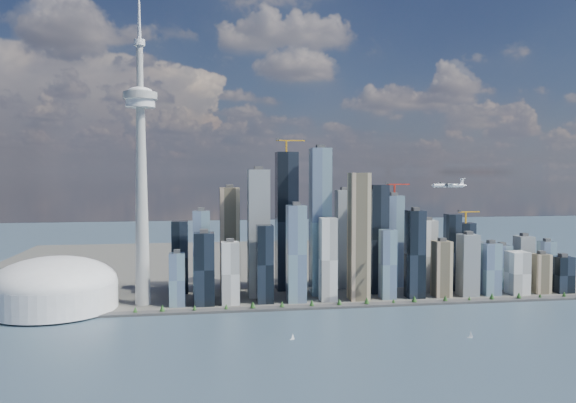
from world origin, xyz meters
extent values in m
plane|color=#334A59|center=(0.00, 0.00, 0.00)|extent=(4000.00, 4000.00, 0.00)
cube|color=#383838|center=(0.00, 250.00, 2.00)|extent=(1100.00, 22.00, 4.00)
cube|color=#4C4C47|center=(0.00, 700.00, 1.50)|extent=(1400.00, 900.00, 3.00)
cylinder|color=#3F2D1E|center=(-476.67, 250.00, 5.20)|extent=(1.00, 1.00, 2.40)
cone|color=#254E1C|center=(-476.67, 250.00, 8.80)|extent=(7.20, 7.20, 8.00)
cylinder|color=#3F2D1E|center=(-390.00, 250.00, 5.20)|extent=(1.00, 1.00, 2.40)
cone|color=#254E1C|center=(-390.00, 250.00, 8.80)|extent=(7.20, 7.20, 8.00)
cylinder|color=#3F2D1E|center=(-303.33, 250.00, 5.20)|extent=(1.00, 1.00, 2.40)
cone|color=#254E1C|center=(-303.33, 250.00, 8.80)|extent=(7.20, 7.20, 8.00)
cylinder|color=#3F2D1E|center=(-216.67, 250.00, 5.20)|extent=(1.00, 1.00, 2.40)
cone|color=#254E1C|center=(-216.67, 250.00, 8.80)|extent=(7.20, 7.20, 8.00)
cylinder|color=#3F2D1E|center=(-130.00, 250.00, 5.20)|extent=(1.00, 1.00, 2.40)
cone|color=#254E1C|center=(-130.00, 250.00, 8.80)|extent=(7.20, 7.20, 8.00)
cylinder|color=#3F2D1E|center=(-43.33, 250.00, 5.20)|extent=(1.00, 1.00, 2.40)
cone|color=#254E1C|center=(-43.33, 250.00, 8.80)|extent=(7.20, 7.20, 8.00)
cylinder|color=#3F2D1E|center=(43.33, 250.00, 5.20)|extent=(1.00, 1.00, 2.40)
cone|color=#254E1C|center=(43.33, 250.00, 8.80)|extent=(7.20, 7.20, 8.00)
cylinder|color=#3F2D1E|center=(130.00, 250.00, 5.20)|extent=(1.00, 1.00, 2.40)
cone|color=#254E1C|center=(130.00, 250.00, 8.80)|extent=(7.20, 7.20, 8.00)
cylinder|color=#3F2D1E|center=(216.67, 250.00, 5.20)|extent=(1.00, 1.00, 2.40)
cone|color=#254E1C|center=(216.67, 250.00, 8.80)|extent=(7.20, 7.20, 8.00)
cylinder|color=#3F2D1E|center=(303.33, 250.00, 5.20)|extent=(1.00, 1.00, 2.40)
cone|color=#254E1C|center=(303.33, 250.00, 8.80)|extent=(7.20, 7.20, 8.00)
cylinder|color=#3F2D1E|center=(390.00, 250.00, 5.20)|extent=(1.00, 1.00, 2.40)
cone|color=#254E1C|center=(390.00, 250.00, 8.80)|extent=(7.20, 7.20, 8.00)
cube|color=black|center=(-200.00, 290.00, 64.55)|extent=(34.00, 34.00, 123.10)
cube|color=slate|center=(-200.00, 340.00, 81.34)|extent=(30.00, 30.00, 156.68)
cube|color=silver|center=(-150.00, 290.00, 56.16)|extent=(30.00, 30.00, 106.32)
cube|color=tan|center=(-150.00, 395.00, 100.92)|extent=(36.00, 36.00, 195.85)
cube|color=slate|center=(-95.00, 340.00, 117.71)|extent=(38.00, 38.00, 229.42)
cube|color=black|center=(-95.00, 290.00, 70.15)|extent=(28.00, 28.00, 134.29)
cube|color=slate|center=(-40.00, 290.00, 86.93)|extent=(32.00, 32.00, 167.87)
cube|color=black|center=(-40.00, 395.00, 134.50)|extent=(40.00, 40.00, 262.99)
cube|color=slate|center=(15.00, 340.00, 137.29)|extent=(36.00, 36.00, 268.59)
cube|color=silver|center=(15.00, 290.00, 75.74)|extent=(28.00, 28.00, 145.49)
cube|color=tan|center=(70.00, 290.00, 114.91)|extent=(34.00, 34.00, 223.82)
cube|color=slate|center=(70.00, 395.00, 98.12)|extent=(30.00, 30.00, 190.25)
cube|color=black|center=(125.00, 340.00, 103.72)|extent=(32.00, 32.00, 201.44)
cube|color=slate|center=(125.00, 290.00, 64.55)|extent=(26.00, 26.00, 123.10)
cube|color=black|center=(175.00, 290.00, 81.34)|extent=(30.00, 30.00, 156.68)
cube|color=slate|center=(175.00, 395.00, 92.53)|extent=(34.00, 34.00, 179.06)
cube|color=silver|center=(225.00, 340.00, 70.15)|extent=(28.00, 28.00, 134.29)
cube|color=tan|center=(225.00, 290.00, 53.36)|extent=(30.00, 30.00, 100.72)
cube|color=slate|center=(275.00, 290.00, 58.96)|extent=(32.00, 32.00, 111.91)
cube|color=black|center=(275.00, 340.00, 75.74)|extent=(26.00, 26.00, 145.49)
cube|color=slate|center=(325.00, 290.00, 50.56)|extent=(30.00, 30.00, 95.12)
cube|color=black|center=(325.00, 395.00, 64.55)|extent=(28.00, 28.00, 123.10)
cube|color=slate|center=(375.00, 340.00, 44.97)|extent=(30.00, 30.00, 83.93)
cube|color=silver|center=(375.00, 290.00, 42.17)|extent=(34.00, 34.00, 78.34)
cube|color=tan|center=(420.00, 290.00, 39.37)|extent=(28.00, 28.00, 72.74)
cube|color=slate|center=(420.00, 340.00, 53.36)|extent=(30.00, 30.00, 100.72)
cube|color=black|center=(465.00, 290.00, 36.57)|extent=(32.00, 32.00, 67.15)
cube|color=slate|center=(465.00, 340.00, 47.76)|extent=(26.00, 26.00, 89.53)
cube|color=black|center=(-240.00, 395.00, 70.15)|extent=(30.00, 30.00, 134.29)
cube|color=slate|center=(-240.00, 290.00, 47.76)|extent=(26.00, 26.00, 89.53)
cube|color=orange|center=(-40.00, 395.00, 276.99)|extent=(3.00, 3.00, 22.00)
cube|color=orange|center=(-31.75, 395.00, 287.99)|extent=(55.00, 2.20, 2.20)
cube|color=#383838|center=(-56.50, 395.00, 289.99)|extent=(6.00, 4.00, 4.00)
cube|color=red|center=(175.00, 395.00, 193.06)|extent=(3.00, 3.00, 22.00)
cube|color=red|center=(182.20, 395.00, 204.06)|extent=(48.00, 2.20, 2.20)
cube|color=#383838|center=(160.60, 395.00, 206.06)|extent=(6.00, 4.00, 4.00)
cube|color=orange|center=(325.00, 395.00, 137.10)|extent=(3.00, 3.00, 22.00)
cube|color=orange|center=(331.75, 395.00, 148.10)|extent=(45.00, 2.20, 2.20)
cube|color=#383838|center=(311.50, 395.00, 150.10)|extent=(6.00, 4.00, 4.00)
cone|color=#ABAAA5|center=(-300.00, 310.00, 173.00)|extent=(26.00, 26.00, 340.00)
cylinder|color=silver|center=(-300.00, 310.00, 343.00)|extent=(48.00, 48.00, 14.00)
cylinder|color=#ABAAA5|center=(-300.00, 310.00, 355.00)|extent=(56.00, 56.00, 12.00)
ellipsoid|color=silver|center=(-300.00, 310.00, 363.00)|extent=(40.00, 40.00, 14.00)
cylinder|color=#ABAAA5|center=(-300.00, 310.00, 403.00)|extent=(11.00, 11.00, 80.00)
cylinder|color=silver|center=(-300.00, 310.00, 443.00)|extent=(18.00, 18.00, 10.00)
cone|color=silver|center=(-300.00, 310.00, 501.00)|extent=(7.00, 7.00, 105.00)
cylinder|color=silver|center=(-440.00, 300.00, 25.00)|extent=(200.00, 200.00, 44.00)
ellipsoid|color=silver|center=(-440.00, 300.00, 47.00)|extent=(200.00, 200.00, 84.00)
cylinder|color=white|center=(184.75, 174.64, 206.72)|extent=(49.24, 7.40, 6.04)
cone|color=white|center=(159.27, 173.93, 206.72)|extent=(6.77, 6.22, 6.04)
cone|color=white|center=(211.17, 175.37, 206.72)|extent=(9.60, 6.30, 6.04)
cube|color=white|center=(182.86, 174.58, 209.93)|extent=(9.02, 53.05, 0.94)
cylinder|color=white|center=(183.15, 164.20, 208.42)|extent=(10.47, 3.69, 3.40)
cylinder|color=white|center=(182.57, 184.96, 208.42)|extent=(10.47, 3.69, 3.40)
cylinder|color=#3F3F3F|center=(177.49, 164.05, 208.42)|extent=(0.49, 7.56, 7.55)
cylinder|color=#3F3F3F|center=(176.91, 184.81, 208.42)|extent=(0.49, 7.56, 7.55)
cube|color=white|center=(208.34, 175.29, 212.76)|extent=(5.31, 0.90, 10.38)
cube|color=white|center=(208.34, 175.29, 218.05)|extent=(4.62, 17.10, 0.66)
cube|color=white|center=(-79.86, 81.79, 0.39)|extent=(6.10, 2.64, 0.79)
cylinder|color=#999999|center=(-79.86, 81.79, 4.91)|extent=(0.24, 0.24, 8.84)
cube|color=white|center=(163.45, 52.40, 0.45)|extent=(7.01, 4.05, 0.90)
cylinder|color=#999999|center=(163.45, 52.40, 5.60)|extent=(0.27, 0.27, 10.08)
camera|label=1|loc=(-200.39, -660.48, 227.89)|focal=35.00mm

